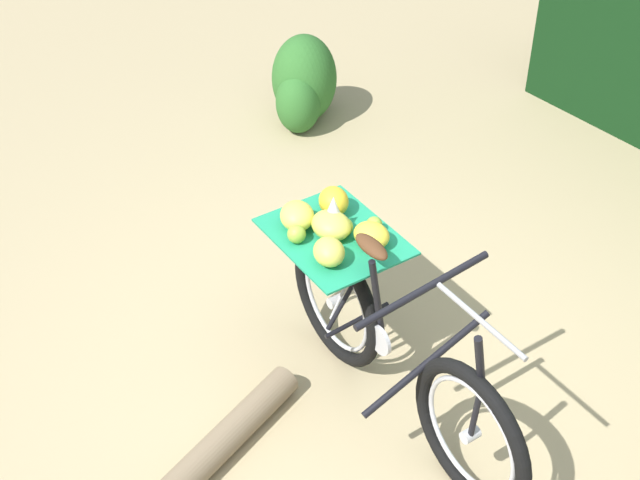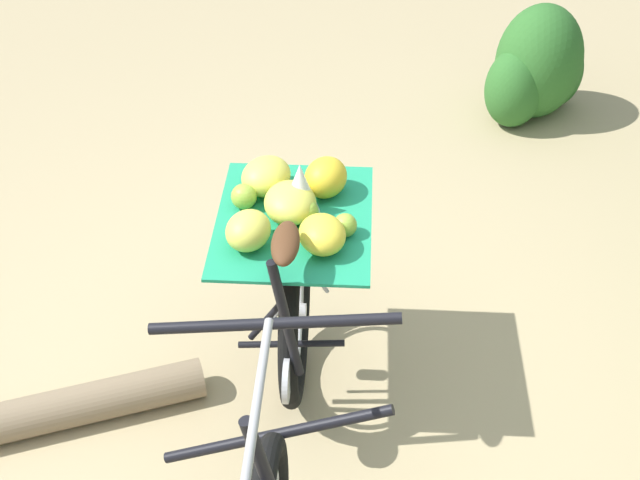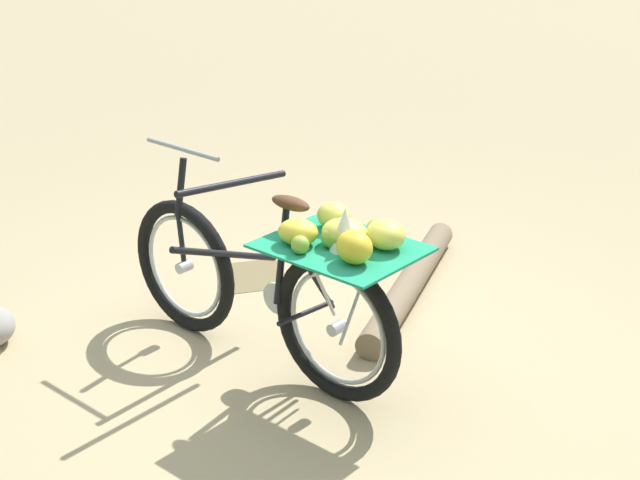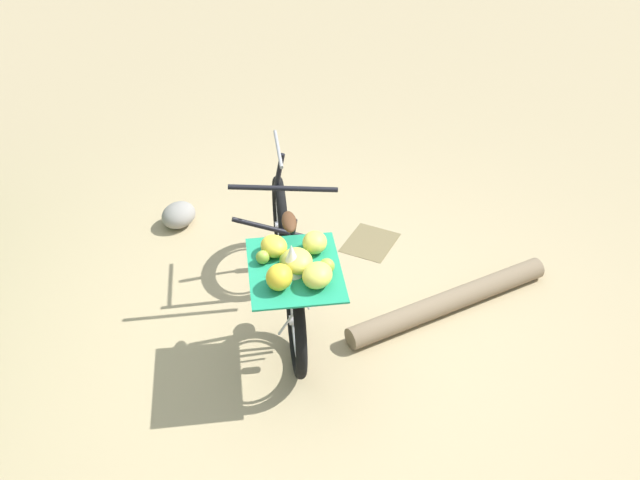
# 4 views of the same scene
# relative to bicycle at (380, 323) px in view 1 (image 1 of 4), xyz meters

# --- Properties ---
(ground_plane) EXTENTS (60.00, 60.00, 0.00)m
(ground_plane) POSITION_rel_bicycle_xyz_m (0.07, 0.07, -0.50)
(ground_plane) COLOR tan
(bicycle) EXTENTS (1.65, 1.24, 1.03)m
(bicycle) POSITION_rel_bicycle_xyz_m (0.00, 0.00, 0.00)
(bicycle) COLOR black
(bicycle) RESTS_ON ground_plane
(shrub_cluster) EXTENTS (0.69, 0.48, 0.66)m
(shrub_cluster) POSITION_rel_bicycle_xyz_m (2.77, 0.41, -0.21)
(shrub_cluster) COLOR #2D6628
(shrub_cluster) RESTS_ON ground_plane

